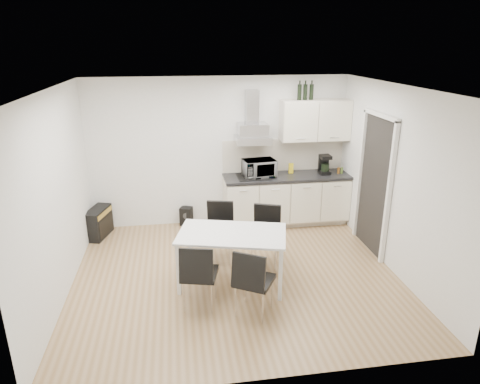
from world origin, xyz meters
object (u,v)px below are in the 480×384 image
at_px(kitchenette, 288,179).
at_px(floor_speaker, 186,216).
at_px(chair_near_right, 254,281).
at_px(dining_table, 232,238).
at_px(guitar_amp, 99,222).
at_px(chair_far_right, 265,237).
at_px(chair_near_left, 200,274).
at_px(chair_far_left, 219,233).

distance_m(kitchenette, floor_speaker, 1.94).
distance_m(chair_near_right, floor_speaker, 2.91).
bearing_deg(dining_table, guitar_amp, 152.56).
height_order(chair_far_right, floor_speaker, chair_far_right).
bearing_deg(guitar_amp, kitchenette, 17.53).
relative_size(kitchenette, floor_speaker, 7.53).
distance_m(dining_table, chair_near_right, 0.78).
bearing_deg(chair_near_left, guitar_amp, 138.00).
height_order(kitchenette, floor_speaker, kitchenette).
bearing_deg(kitchenette, dining_table, -123.49).
xyz_separation_m(kitchenette, floor_speaker, (-1.82, 0.17, -0.66)).
bearing_deg(chair_far_left, kitchenette, -124.99).
height_order(chair_far_left, chair_near_left, same).
relative_size(chair_near_right, guitar_amp, 1.37).
bearing_deg(chair_near_right, guitar_amp, 161.30).
xyz_separation_m(guitar_amp, floor_speaker, (1.48, 0.25, -0.08)).
distance_m(kitchenette, guitar_amp, 3.35).
distance_m(guitar_amp, floor_speaker, 1.50).
xyz_separation_m(kitchenette, guitar_amp, (-3.29, -0.08, -0.58)).
relative_size(chair_near_left, floor_speaker, 2.63).
distance_m(dining_table, chair_near_left, 0.70).
height_order(chair_near_left, floor_speaker, chair_near_left).
bearing_deg(chair_near_right, kitchenette, 98.01).
bearing_deg(kitchenette, floor_speaker, 174.80).
relative_size(chair_far_left, guitar_amp, 1.37).
bearing_deg(dining_table, chair_far_left, 112.94).
relative_size(kitchenette, chair_near_right, 2.86).
distance_m(dining_table, floor_speaker, 2.21).
relative_size(chair_far_right, chair_near_left, 1.00).
relative_size(chair_near_left, guitar_amp, 1.37).
xyz_separation_m(chair_far_left, chair_near_right, (0.27, -1.43, 0.00)).
distance_m(kitchenette, chair_near_right, 2.88).
distance_m(chair_near_right, guitar_amp, 3.37).
bearing_deg(chair_far_left, floor_speaker, -58.47).
bearing_deg(chair_near_right, chair_far_right, 102.63).
distance_m(chair_far_left, chair_near_left, 1.23).
height_order(chair_near_left, guitar_amp, chair_near_left).
bearing_deg(chair_near_right, chair_far_left, 131.35).
xyz_separation_m(chair_near_left, chair_near_right, (0.63, -0.25, 0.00)).
height_order(kitchenette, chair_far_left, kitchenette).
distance_m(chair_far_left, floor_speaker, 1.47).
height_order(chair_near_right, guitar_amp, chair_near_right).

